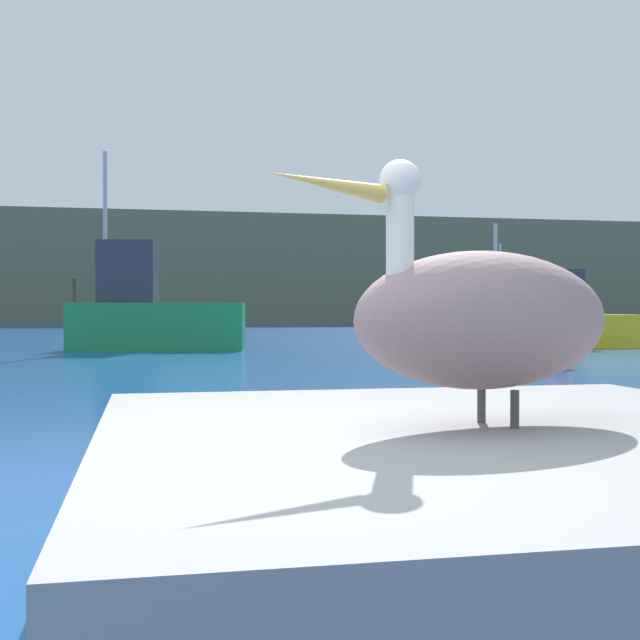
{
  "coord_description": "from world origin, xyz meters",
  "views": [
    {
      "loc": [
        0.09,
        -2.26,
        1.14
      ],
      "look_at": [
        4.47,
        18.91,
        0.9
      ],
      "focal_mm": 46.28,
      "sensor_mm": 36.0,
      "label": 1
    }
  ],
  "objects": [
    {
      "name": "fishing_boat_yellow",
      "position": [
        12.42,
        21.7,
        0.81
      ],
      "size": [
        5.96,
        2.11,
        3.87
      ],
      "rotation": [
        0.0,
        0.0,
        3.09
      ],
      "color": "yellow",
      "rests_on": "ground"
    },
    {
      "name": "hillside_backdrop",
      "position": [
        0.0,
        72.45,
        4.59
      ],
      "size": [
        140.0,
        16.09,
        9.19
      ],
      "primitive_type": "cube",
      "color": "#5B664C",
      "rests_on": "ground"
    },
    {
      "name": "fishing_boat_teal",
      "position": [
        17.49,
        40.13,
        1.0
      ],
      "size": [
        5.12,
        2.02,
        4.87
      ],
      "rotation": [
        0.0,
        0.0,
        0.08
      ],
      "color": "teal",
      "rests_on": "ground"
    },
    {
      "name": "mooring_buoy",
      "position": [
        7.94,
        12.62,
        0.27
      ],
      "size": [
        0.55,
        0.55,
        0.55
      ],
      "primitive_type": "sphere",
      "color": "#E54C19",
      "rests_on": "ground"
    },
    {
      "name": "pier_dock",
      "position": [
        1.21,
        0.38,
        0.37
      ],
      "size": [
        2.61,
        2.79,
        0.74
      ],
      "primitive_type": "cube",
      "color": "gray",
      "rests_on": "ground"
    },
    {
      "name": "pelican",
      "position": [
        1.2,
        0.37,
        1.12
      ],
      "size": [
        1.37,
        0.78,
        0.88
      ],
      "rotation": [
        0.0,
        0.0,
        -2.82
      ],
      "color": "gray",
      "rests_on": "pier_dock"
    },
    {
      "name": "fishing_boat_green",
      "position": [
        0.1,
        22.3,
        1.1
      ],
      "size": [
        5.22,
        2.35,
        5.79
      ],
      "rotation": [
        0.0,
        0.0,
        2.97
      ],
      "color": "#1E8C4C",
      "rests_on": "ground"
    }
  ]
}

